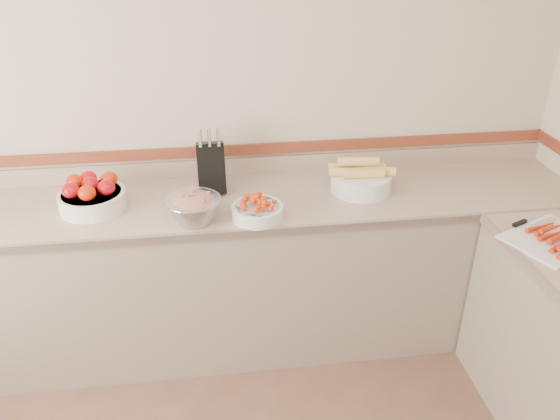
{
  "coord_description": "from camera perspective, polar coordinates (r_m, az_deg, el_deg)",
  "views": [
    {
      "loc": [
        0.05,
        -0.84,
        2.19
      ],
      "look_at": [
        0.35,
        1.35,
        1.0
      ],
      "focal_mm": 35.0,
      "sensor_mm": 36.0,
      "label": 1
    }
  ],
  "objects": [
    {
      "name": "tomato_bowl",
      "position": [
        2.87,
        -19.08,
        1.44
      ],
      "size": [
        0.33,
        0.33,
        0.16
      ],
      "color": "white",
      "rests_on": "counter_back"
    },
    {
      "name": "knife_block",
      "position": [
        2.88,
        -7.21,
        4.54
      ],
      "size": [
        0.15,
        0.18,
        0.35
      ],
      "color": "black",
      "rests_on": "counter_back"
    },
    {
      "name": "cherry_tomato_bowl",
      "position": [
        2.64,
        -2.37,
        0.08
      ],
      "size": [
        0.25,
        0.25,
        0.14
      ],
      "color": "white",
      "rests_on": "counter_back"
    },
    {
      "name": "cutting_board",
      "position": [
        2.75,
        26.72,
        -2.69
      ],
      "size": [
        0.49,
        0.45,
        0.06
      ],
      "color": "white",
      "rests_on": "counter_right"
    },
    {
      "name": "counter_back",
      "position": [
        3.06,
        -7.37,
        -6.55
      ],
      "size": [
        4.0,
        0.65,
        1.08
      ],
      "color": "tan",
      "rests_on": "ground_plane"
    },
    {
      "name": "rhubarb_bowl",
      "position": [
        2.62,
        -9.0,
        0.26
      ],
      "size": [
        0.27,
        0.27,
        0.15
      ],
      "color": "#B2B2BA",
      "rests_on": "counter_back"
    },
    {
      "name": "back_wall",
      "position": [
        2.98,
        -8.51,
        10.58
      ],
      "size": [
        4.0,
        0.0,
        4.0
      ],
      "primitive_type": "plane",
      "rotation": [
        1.57,
        0.0,
        0.0
      ],
      "color": "beige",
      "rests_on": "ground_plane"
    },
    {
      "name": "corn_bowl",
      "position": [
        2.93,
        8.42,
        3.29
      ],
      "size": [
        0.36,
        0.32,
        0.19
      ],
      "color": "white",
      "rests_on": "counter_back"
    }
  ]
}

